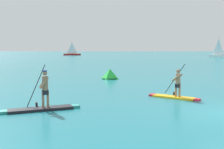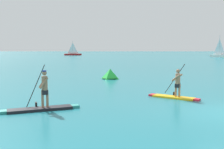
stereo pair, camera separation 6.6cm
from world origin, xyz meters
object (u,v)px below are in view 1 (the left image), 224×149
object	(u,v)px
sailboat_left_horizon	(72,54)
paddleboarder_mid_center	(175,92)
race_marker_buoy	(110,75)
sailboat_right_horizon	(218,54)
paddleboarder_near_left	(42,103)

from	to	relation	value
sailboat_left_horizon	paddleboarder_mid_center	bearing A→B (deg)	-94.42
race_marker_buoy	sailboat_right_horizon	xyz separation A→B (m)	(33.41, 58.12, 0.44)
paddleboarder_mid_center	sailboat_right_horizon	bearing A→B (deg)	-78.17
paddleboarder_near_left	paddleboarder_mid_center	xyz separation A→B (m)	(6.71, 2.88, 0.02)
sailboat_left_horizon	sailboat_right_horizon	distance (m)	52.49
paddleboarder_near_left	sailboat_left_horizon	bearing A→B (deg)	-104.42
sailboat_right_horizon	race_marker_buoy	bearing A→B (deg)	-64.99
race_marker_buoy	sailboat_right_horizon	distance (m)	67.04
race_marker_buoy	sailboat_left_horizon	xyz separation A→B (m)	(-13.98, 80.69, 0.24)
sailboat_left_horizon	sailboat_right_horizon	bearing A→B (deg)	-40.88
paddleboarder_near_left	race_marker_buoy	xyz separation A→B (m)	(3.15, 12.53, 0.05)
paddleboarder_near_left	sailboat_right_horizon	xyz separation A→B (m)	(36.56, 70.65, 0.49)
paddleboarder_mid_center	sailboat_right_horizon	size ratio (longest dim) A/B	0.40
sailboat_left_horizon	sailboat_right_horizon	xyz separation A→B (m)	(47.39, -22.57, 0.20)
paddleboarder_near_left	paddleboarder_mid_center	size ratio (longest dim) A/B	1.32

